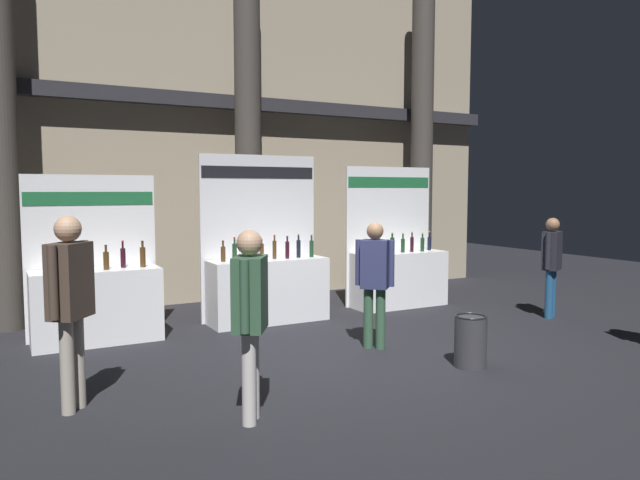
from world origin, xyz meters
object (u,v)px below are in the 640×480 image
visitor_2 (375,275)px  visitor_4 (552,259)px  exhibitor_booth_0 (96,299)px  trash_bin (470,341)px  exhibitor_booth_2 (398,272)px  visitor_1 (250,307)px  exhibitor_booth_1 (267,282)px  visitor_0 (70,294)px

visitor_2 → visitor_4: visitor_2 is taller
exhibitor_booth_0 → visitor_4: exhibitor_booth_0 is taller
trash_bin → visitor_2: 1.46m
trash_bin → visitor_2: (-0.52, 1.19, 0.65)m
exhibitor_booth_2 → exhibitor_booth_0: bearing=-178.6°
visitor_1 → visitor_2: (2.29, 1.50, -0.06)m
exhibitor_booth_0 → trash_bin: exhibitor_booth_0 is taller
exhibitor_booth_0 → trash_bin: 4.84m
trash_bin → exhibitor_booth_2: bearing=67.3°
exhibitor_booth_1 → visitor_1: bearing=-115.4°
exhibitor_booth_0 → exhibitor_booth_1: (2.49, 0.07, 0.03)m
exhibitor_booth_2 → visitor_0: (-5.55, -2.64, 0.49)m
exhibitor_booth_0 → visitor_2: 3.70m
exhibitor_booth_2 → trash_bin: size_ratio=4.04×
exhibitor_booth_2 → visitor_2: 2.91m
visitor_4 → exhibitor_booth_0: bearing=139.0°
trash_bin → visitor_4: (2.96, 1.40, 0.63)m
exhibitor_booth_2 → visitor_4: exhibitor_booth_2 is taller
visitor_0 → exhibitor_booth_1: bearing=-11.3°
trash_bin → exhibitor_booth_0: bearing=138.1°
visitor_0 → visitor_2: (3.63, 0.48, -0.13)m
exhibitor_booth_1 → visitor_0: bearing=-139.7°
exhibitor_booth_0 → visitor_4: 6.82m
exhibitor_booth_0 → visitor_0: exhibitor_booth_0 is taller
exhibitor_booth_0 → visitor_2: bearing=-33.5°
trash_bin → visitor_4: 3.34m
visitor_4 → visitor_2: bearing=158.0°
exhibitor_booth_2 → exhibitor_booth_1: bearing=-178.8°
visitor_1 → visitor_4: size_ratio=1.06×
trash_bin → exhibitor_booth_1: bearing=108.5°
exhibitor_booth_2 → visitor_2: bearing=-131.7°
trash_bin → visitor_2: bearing=113.7°
exhibitor_booth_1 → trash_bin: size_ratio=4.26×
exhibitor_booth_1 → visitor_0: 4.02m
exhibitor_booth_0 → exhibitor_booth_2: size_ratio=0.92×
visitor_0 → exhibitor_booth_2: bearing=-26.2°
exhibitor_booth_1 → visitor_1: (-1.71, -3.60, 0.40)m
exhibitor_booth_2 → visitor_4: (1.57, -1.95, 0.34)m
exhibitor_booth_1 → visitor_0: (-3.05, -2.58, 0.47)m
exhibitor_booth_2 → visitor_1: (-4.21, -3.65, 0.42)m
trash_bin → visitor_0: visitor_0 is taller
exhibitor_booth_0 → visitor_0: 2.62m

